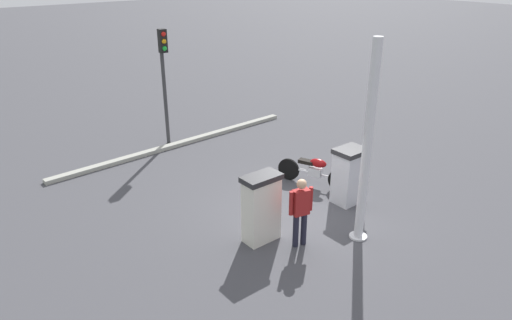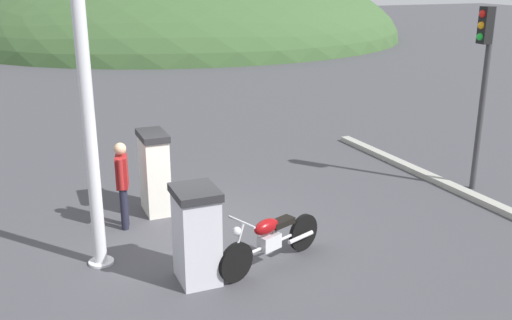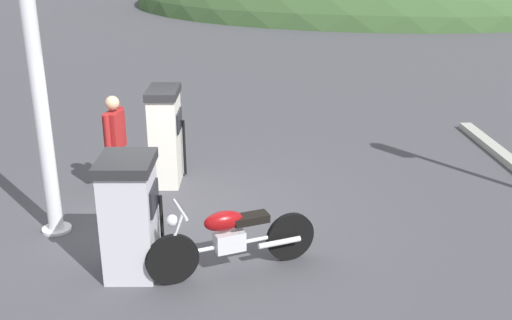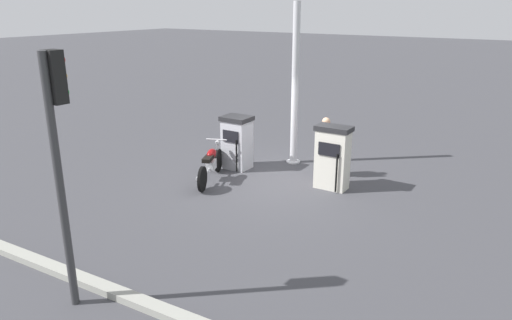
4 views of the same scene
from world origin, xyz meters
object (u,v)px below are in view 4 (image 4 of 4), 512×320
motorcycle_near_pump (211,163)px  attendant_person (325,143)px  fuel_pump_far (332,157)px  roadside_traffic_light (59,139)px  canopy_support_pole (295,88)px  fuel_pump_near (237,142)px

motorcycle_near_pump → attendant_person: bearing=128.9°
fuel_pump_far → roadside_traffic_light: roadside_traffic_light is taller
canopy_support_pole → motorcycle_near_pump: bearing=-23.3°
fuel_pump_near → canopy_support_pole: canopy_support_pole is taller
roadside_traffic_light → canopy_support_pole: canopy_support_pole is taller
roadside_traffic_light → canopy_support_pole: size_ratio=0.85×
fuel_pump_far → canopy_support_pole: bearing=-126.1°
fuel_pump_near → fuel_pump_far: 2.86m
fuel_pump_far → motorcycle_near_pump: fuel_pump_far is taller
motorcycle_near_pump → canopy_support_pole: bearing=156.7°
canopy_support_pole → roadside_traffic_light: bearing=3.8°
fuel_pump_far → attendant_person: size_ratio=0.99×
fuel_pump_far → attendant_person: bearing=-142.8°
roadside_traffic_light → canopy_support_pole: (-7.81, -0.51, -0.44)m
fuel_pump_near → fuel_pump_far: size_ratio=0.93×
attendant_person → canopy_support_pole: canopy_support_pole is taller
attendant_person → roadside_traffic_light: size_ratio=0.42×
motorcycle_near_pump → roadside_traffic_light: size_ratio=0.53×
fuel_pump_near → canopy_support_pole: bearing=140.3°
fuel_pump_far → canopy_support_pole: 2.58m
fuel_pump_far → canopy_support_pole: size_ratio=0.36×
motorcycle_near_pump → canopy_support_pole: 3.19m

